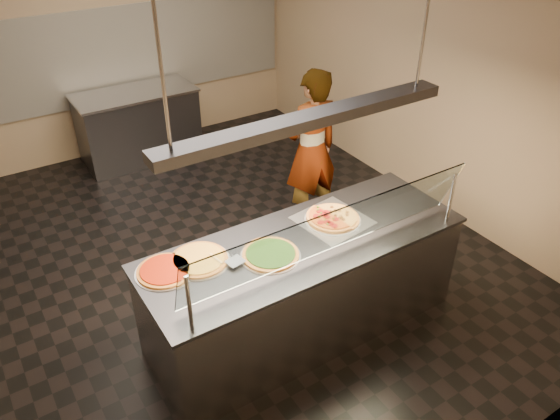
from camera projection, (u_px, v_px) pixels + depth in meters
ground at (227, 255)px, 5.65m from camera, size 5.00×6.00×0.02m
wall_back at (110, 39)px, 6.95m from camera, size 5.00×0.02×3.00m
wall_front at (495, 328)px, 2.70m from camera, size 5.00×0.02×3.00m
wall_right at (423, 70)px, 5.95m from camera, size 0.02×6.00×3.00m
tile_band at (113, 55)px, 7.04m from camera, size 4.90×0.02×1.20m
serving_counter at (303, 286)px, 4.53m from camera, size 2.64×0.94×0.93m
sneeze_guard at (333, 231)px, 3.87m from camera, size 2.40×0.18×0.54m
perforated_tray at (332, 219)px, 4.51m from camera, size 0.58×0.58×0.01m
half_pizza_pepperoni at (322, 220)px, 4.45m from camera, size 0.27×0.46×0.05m
half_pizza_sausage at (342, 214)px, 4.54m from camera, size 0.27×0.46×0.04m
pizza_spinach at (270, 254)px, 4.10m from camera, size 0.46×0.46×0.03m
pizza_cheese at (199, 259)px, 4.05m from camera, size 0.46×0.46×0.03m
pizza_tomato at (165, 270)px, 3.94m from camera, size 0.44×0.44×0.03m
pizza_spatula at (224, 259)px, 4.03m from camera, size 0.21×0.23×0.02m
prep_table at (139, 125)px, 7.22m from camera, size 1.53×0.74×0.93m
worker at (311, 151)px, 5.69m from camera, size 0.64×0.42×1.76m
heat_lamp_housing at (308, 120)px, 3.72m from camera, size 2.30×0.18×0.08m
lamp_rod_left at (161, 67)px, 2.97m from camera, size 0.02×0.02×1.01m
lamp_rod_right at (426, 18)px, 3.87m from camera, size 0.02×0.02×1.01m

